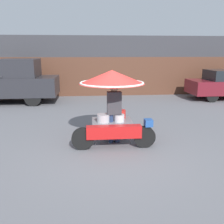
# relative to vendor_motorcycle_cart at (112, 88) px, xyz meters

# --- Properties ---
(ground_plane) EXTENTS (36.00, 36.00, 0.00)m
(ground_plane) POSITION_rel_vendor_motorcycle_cart_xyz_m (-0.01, -0.74, -1.50)
(ground_plane) COLOR slate
(shopfront_building) EXTENTS (28.00, 2.06, 3.29)m
(shopfront_building) POSITION_rel_vendor_motorcycle_cart_xyz_m (-0.01, 8.43, 0.13)
(shopfront_building) COLOR #38383D
(shopfront_building) RESTS_ON ground
(vendor_motorcycle_cart) EXTENTS (2.17, 1.76, 1.97)m
(vendor_motorcycle_cart) POSITION_rel_vendor_motorcycle_cart_xyz_m (0.00, 0.00, 0.00)
(vendor_motorcycle_cart) COLOR black
(vendor_motorcycle_cart) RESTS_ON ground
(vendor_person) EXTENTS (0.38, 0.22, 1.63)m
(vendor_person) POSITION_rel_vendor_motorcycle_cart_xyz_m (0.05, -0.07, -0.59)
(vendor_person) COLOR navy
(vendor_person) RESTS_ON ground
(pickup_truck) EXTENTS (5.14, 1.94, 2.10)m
(pickup_truck) POSITION_rel_vendor_motorcycle_cart_xyz_m (-4.59, 5.79, -0.50)
(pickup_truck) COLOR black
(pickup_truck) RESTS_ON ground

